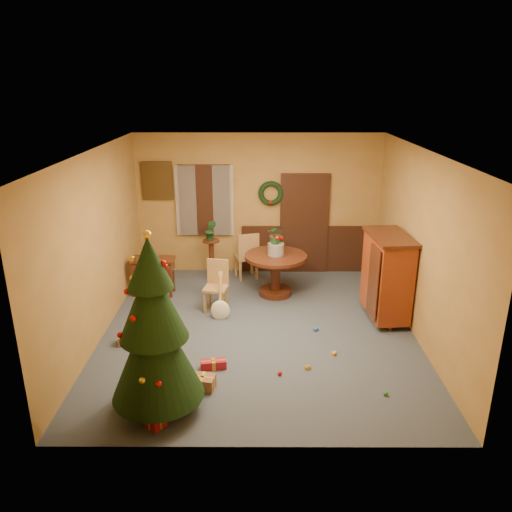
{
  "coord_description": "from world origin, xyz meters",
  "views": [
    {
      "loc": [
        -0.02,
        -7.29,
        3.87
      ],
      "look_at": [
        -0.04,
        0.4,
        1.15
      ],
      "focal_mm": 35.0,
      "sensor_mm": 36.0,
      "label": 1
    }
  ],
  "objects_px": {
    "dining_table": "(276,267)",
    "sideboard": "(387,274)",
    "chair_near": "(217,283)",
    "christmas_tree": "(154,330)",
    "writing_desk": "(153,267)"
  },
  "relations": [
    {
      "from": "writing_desk",
      "to": "sideboard",
      "type": "distance_m",
      "value": 4.27
    },
    {
      "from": "dining_table",
      "to": "chair_near",
      "type": "height_order",
      "value": "chair_near"
    },
    {
      "from": "dining_table",
      "to": "christmas_tree",
      "type": "height_order",
      "value": "christmas_tree"
    },
    {
      "from": "christmas_tree",
      "to": "sideboard",
      "type": "xyz_separation_m",
      "value": [
        3.39,
        2.54,
        -0.3
      ]
    },
    {
      "from": "dining_table",
      "to": "christmas_tree",
      "type": "xyz_separation_m",
      "value": [
        -1.56,
        -3.53,
        0.54
      ]
    },
    {
      "from": "chair_near",
      "to": "writing_desk",
      "type": "distance_m",
      "value": 1.4
    },
    {
      "from": "dining_table",
      "to": "writing_desk",
      "type": "relative_size",
      "value": 1.41
    },
    {
      "from": "writing_desk",
      "to": "chair_near",
      "type": "bearing_deg",
      "value": -26.78
    },
    {
      "from": "chair_near",
      "to": "christmas_tree",
      "type": "relative_size",
      "value": 0.39
    },
    {
      "from": "dining_table",
      "to": "chair_near",
      "type": "bearing_deg",
      "value": -149.57
    },
    {
      "from": "dining_table",
      "to": "sideboard",
      "type": "xyz_separation_m",
      "value": [
        1.83,
        -0.99,
        0.24
      ]
    },
    {
      "from": "sideboard",
      "to": "writing_desk",
      "type": "bearing_deg",
      "value": 166.52
    },
    {
      "from": "christmas_tree",
      "to": "sideboard",
      "type": "distance_m",
      "value": 4.24
    },
    {
      "from": "dining_table",
      "to": "sideboard",
      "type": "distance_m",
      "value": 2.09
    },
    {
      "from": "chair_near",
      "to": "christmas_tree",
      "type": "bearing_deg",
      "value": -99.67
    }
  ]
}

